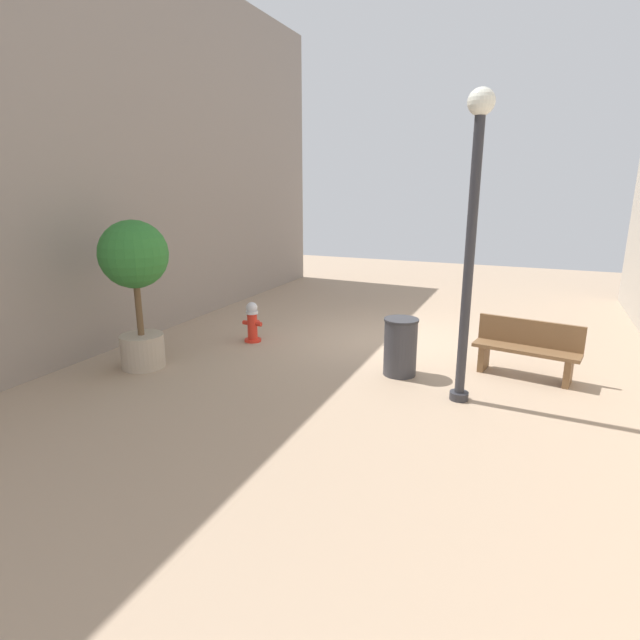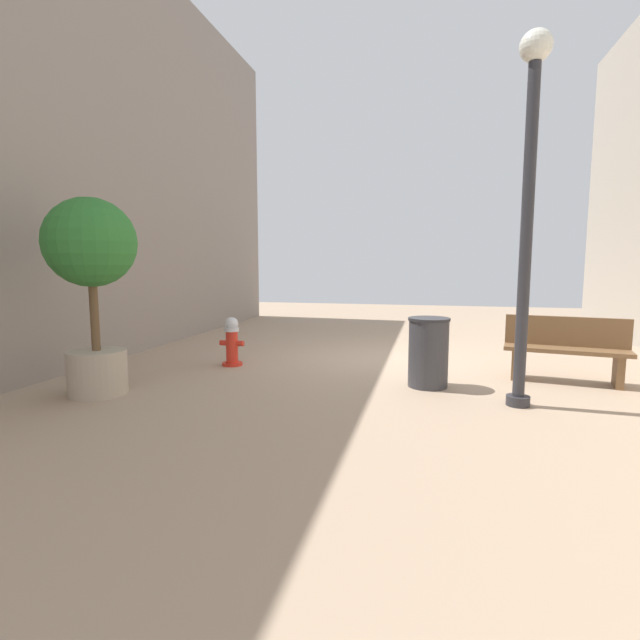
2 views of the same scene
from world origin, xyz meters
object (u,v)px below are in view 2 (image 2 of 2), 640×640
(fire_hydrant, at_px, (232,341))
(bench_near, at_px, (566,348))
(trash_bin, at_px, (428,352))
(planter_tree, at_px, (92,267))
(street_lamp, at_px, (529,182))

(fire_hydrant, relative_size, bench_near, 0.48)
(bench_near, relative_size, trash_bin, 1.77)
(trash_bin, bearing_deg, fire_hydrant, -11.79)
(fire_hydrant, xyz_separation_m, bench_near, (-5.23, -0.08, 0.08))
(fire_hydrant, xyz_separation_m, planter_tree, (1.00, 2.09, 1.28))
(street_lamp, height_order, trash_bin, street_lamp)
(fire_hydrant, xyz_separation_m, trash_bin, (-3.27, 0.68, 0.08))
(bench_near, bearing_deg, street_lamp, 58.67)
(planter_tree, bearing_deg, street_lamp, -172.24)
(planter_tree, bearing_deg, fire_hydrant, -115.61)
(fire_hydrant, distance_m, bench_near, 5.23)
(planter_tree, distance_m, trash_bin, 4.65)
(street_lamp, relative_size, trash_bin, 4.43)
(trash_bin, bearing_deg, bench_near, -158.89)
(fire_hydrant, relative_size, planter_tree, 0.32)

